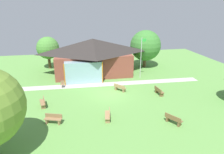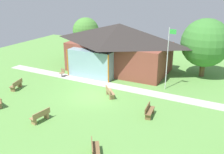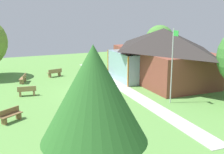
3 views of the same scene
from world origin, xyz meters
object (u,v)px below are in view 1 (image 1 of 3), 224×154
Objects in this scene: bench_mid_left at (43,103)px; patio_chair_west at (63,84)px; bench_front_center at (108,115)px; tree_behind_pavilion_left at (48,48)px; bench_mid_right at (159,91)px; bench_front_right at (173,120)px; bench_front_left at (53,119)px; pavilion at (93,56)px; bench_rear_near_path at (120,88)px; flagpole at (141,56)px; tree_behind_pavilion_right at (145,46)px.

patio_chair_west is (1.65, 4.63, 0.01)m from bench_mid_left.
bench_front_center is 0.30× the size of tree_behind_pavilion_left.
bench_mid_right is at bearing -43.69° from tree_behind_pavilion_left.
bench_front_center is at bearing -68.00° from tree_behind_pavilion_left.
bench_front_right is at bearing -56.71° from tree_behind_pavilion_left.
bench_mid_right is 11.87m from bench_front_left.
bench_front_right is 22.39m from tree_behind_pavilion_left.
patio_chair_west is 0.17× the size of tree_behind_pavilion_left.
bench_mid_left is at bearing -86.51° from tree_behind_pavilion_left.
bench_front_left is (-4.54, -12.63, -2.29)m from pavilion.
flagpole is at bearing 93.88° from bench_rear_near_path.
bench_mid_right is at bearing -52.60° from pavilion.
bench_front_right is 1.74× the size of patio_chair_west.
bench_mid_left is (-12.53, -0.56, 0.00)m from bench_mid_right.
patio_chair_west is (-6.74, 2.30, 0.01)m from bench_rear_near_path.
bench_rear_near_path is 0.28× the size of tree_behind_pavilion_left.
tree_behind_pavilion_right is at bearing 65.20° from flagpole.
bench_mid_left is at bearing -152.87° from flagpole.
patio_chair_west is at bearing -132.11° from pavilion.
flagpole is 1.11× the size of tree_behind_pavilion_left.
pavilion is 6.68m from patio_chair_west.
flagpole is at bearing -25.76° from pavilion.
bench_front_center is at bearing -89.33° from pavilion.
tree_behind_pavilion_left is at bearing 30.31° from bench_front_center.
bench_front_center is at bearing -119.68° from tree_behind_pavilion_right.
bench_front_center is 4.70m from bench_front_left.
bench_front_left and bench_mid_left have the same top height.
bench_mid_right is at bearing 135.59° from bench_front_right.
bench_front_left is 3.60m from bench_mid_left.
flagpole is at bearing -23.77° from bench_front_center.
bench_mid_left is 1.82× the size of patio_chair_west.
bench_front_center is 7.72m from bench_mid_right.
tree_behind_pavilion_right is (2.41, 5.21, 0.43)m from flagpole.
flagpole is 4.01× the size of bench_rear_near_path.
bench_front_center and bench_rear_near_path have the same top height.
bench_front_right is 0.29× the size of tree_behind_pavilion_left.
bench_mid_right is at bearing -100.68° from tree_behind_pavilion_right.
pavilion is 13.51× the size of patio_chair_west.
tree_behind_pavilion_left is at bearing -65.37° from bench_front_left.
bench_front_right is 13.85m from patio_chair_west.
tree_behind_pavilion_right is (6.19, 9.12, 3.14)m from bench_rear_near_path.
bench_front_left and bench_rear_near_path have the same top height.
bench_mid_right is at bearing -86.42° from flagpole.
bench_front_center and bench_front_left have the same top height.
bench_front_center and bench_mid_right have the same top height.
bench_rear_near_path is at bearing -50.03° from tree_behind_pavilion_left.
bench_front_center is at bearing -122.08° from flagpole.
flagpole is at bearing -169.18° from patio_chair_west.
bench_front_center is 1.03× the size of bench_front_right.
pavilion is 11.21m from bench_mid_right.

